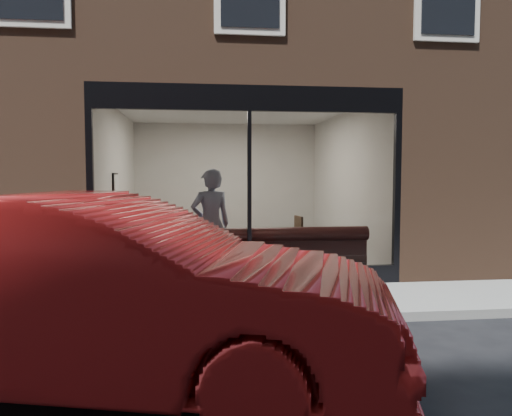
{
  "coord_description": "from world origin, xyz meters",
  "views": [
    {
      "loc": [
        -0.86,
        -5.83,
        1.81
      ],
      "look_at": [
        0.15,
        2.4,
        1.24
      ],
      "focal_mm": 35.0,
      "sensor_mm": 36.0,
      "label": 1
    }
  ],
  "objects": [
    {
      "name": "kerb_near",
      "position": [
        0.0,
        -0.05,
        0.06
      ],
      "size": [
        40.0,
        0.1,
        0.12
      ],
      "primitive_type": "cube",
      "color": "gray",
      "rests_on": "ground"
    },
    {
      "name": "cafe_wall_right",
      "position": [
        2.49,
        5.0,
        1.6
      ],
      "size": [
        0.0,
        6.0,
        6.0
      ],
      "primitive_type": "plane",
      "rotation": [
        1.57,
        0.0,
        -1.57
      ],
      "color": "silver",
      "rests_on": "ground"
    },
    {
      "name": "cafe_floor",
      "position": [
        0.0,
        5.0,
        0.02
      ],
      "size": [
        6.0,
        6.0,
        0.0
      ],
      "primitive_type": "plane",
      "color": "#2D2D30",
      "rests_on": "ground"
    },
    {
      "name": "parked_car",
      "position": [
        -1.65,
        -1.56,
        0.82
      ],
      "size": [
        5.26,
        2.99,
        1.64
      ],
      "primitive_type": "imported",
      "rotation": [
        0.0,
        0.0,
        1.3
      ],
      "color": "#A51919",
      "rests_on": "ground"
    },
    {
      "name": "sidewalk_near",
      "position": [
        0.0,
        1.0,
        0.01
      ],
      "size": [
        40.0,
        2.0,
        0.01
      ],
      "primitive_type": "cube",
      "color": "gray",
      "rests_on": "ground"
    },
    {
      "name": "host_building_backfill",
      "position": [
        0.0,
        11.0,
        1.6
      ],
      "size": [
        5.0,
        6.0,
        3.2
      ],
      "primitive_type": "cube",
      "color": "brown",
      "rests_on": "ground"
    },
    {
      "name": "cafe_table_left",
      "position": [
        -1.43,
        3.0,
        0.74
      ],
      "size": [
        0.7,
        0.7,
        0.04
      ],
      "primitive_type": "cube",
      "rotation": [
        0.0,
        0.0,
        0.32
      ],
      "color": "#311C13",
      "rests_on": "cafe_floor"
    },
    {
      "name": "ground",
      "position": [
        0.0,
        0.0,
        0.0
      ],
      "size": [
        120.0,
        120.0,
        0.0
      ],
      "primitive_type": "plane",
      "color": "black",
      "rests_on": "ground"
    },
    {
      "name": "host_building_pier_left",
      "position": [
        -3.75,
        8.0,
        1.6
      ],
      "size": [
        2.5,
        12.0,
        3.2
      ],
      "primitive_type": "cube",
      "color": "brown",
      "rests_on": "ground"
    },
    {
      "name": "storefront_glass",
      "position": [
        0.0,
        2.02,
        1.55
      ],
      "size": [
        4.8,
        0.0,
        4.8
      ],
      "primitive_type": "plane",
      "rotation": [
        1.57,
        0.0,
        0.0
      ],
      "color": "white",
      "rests_on": "storefront_kick"
    },
    {
      "name": "cafe_wall_back",
      "position": [
        0.0,
        7.99,
        1.6
      ],
      "size": [
        5.0,
        0.0,
        5.0
      ],
      "primitive_type": "plane",
      "rotation": [
        1.57,
        0.0,
        0.0
      ],
      "color": "silver",
      "rests_on": "ground"
    },
    {
      "name": "host_building_pier_right",
      "position": [
        3.75,
        8.0,
        1.6
      ],
      "size": [
        2.5,
        12.0,
        3.2
      ],
      "primitive_type": "cube",
      "color": "brown",
      "rests_on": "ground"
    },
    {
      "name": "storefront_header",
      "position": [
        0.0,
        2.05,
        3.0
      ],
      "size": [
        5.0,
        0.1,
        0.4
      ],
      "primitive_type": "cube",
      "color": "black",
      "rests_on": "host_building_upper"
    },
    {
      "name": "cafe_chair_right",
      "position": [
        1.06,
        4.15,
        0.24
      ],
      "size": [
        0.48,
        0.48,
        0.04
      ],
      "primitive_type": "cube",
      "rotation": [
        0.0,
        0.0,
        3.29
      ],
      "color": "#311C13",
      "rests_on": "cafe_floor"
    },
    {
      "name": "cafe_chair_left",
      "position": [
        -1.09,
        4.14,
        0.24
      ],
      "size": [
        0.51,
        0.51,
        0.04
      ],
      "primitive_type": "cube",
      "rotation": [
        0.0,
        0.0,
        3.31
      ],
      "color": "#311C13",
      "rests_on": "cafe_floor"
    },
    {
      "name": "cafe_ceiling",
      "position": [
        0.0,
        5.0,
        3.19
      ],
      "size": [
        6.0,
        6.0,
        0.0
      ],
      "primitive_type": "plane",
      "rotation": [
        3.14,
        0.0,
        0.0
      ],
      "color": "white",
      "rests_on": "host_building_upper"
    },
    {
      "name": "person",
      "position": [
        -0.6,
        2.7,
        0.95
      ],
      "size": [
        0.78,
        0.61,
        1.9
      ],
      "primitive_type": "imported",
      "rotation": [
        0.0,
        0.0,
        3.38
      ],
      "color": "#8C97B6",
      "rests_on": "cafe_floor"
    },
    {
      "name": "storefront_mullion",
      "position": [
        0.0,
        2.05,
        1.55
      ],
      "size": [
        0.06,
        0.1,
        2.5
      ],
      "primitive_type": "cube",
      "color": "black",
      "rests_on": "storefront_kick"
    },
    {
      "name": "storefront_kick",
      "position": [
        0.0,
        2.05,
        0.15
      ],
      "size": [
        5.0,
        0.1,
        0.3
      ],
      "primitive_type": "cube",
      "color": "black",
      "rests_on": "ground"
    },
    {
      "name": "banquette",
      "position": [
        0.0,
        2.45,
        0.23
      ],
      "size": [
        4.0,
        0.55,
        0.45
      ],
      "primitive_type": "cube",
      "color": "#331212",
      "rests_on": "cafe_floor"
    },
    {
      "name": "cafe_wall_left",
      "position": [
        -2.49,
        5.0,
        1.6
      ],
      "size": [
        0.0,
        6.0,
        6.0
      ],
      "primitive_type": "plane",
      "rotation": [
        1.57,
        0.0,
        1.57
      ],
      "color": "silver",
      "rests_on": "ground"
    },
    {
      "name": "wall_poster",
      "position": [
        -2.45,
        4.58,
        1.44
      ],
      "size": [
        0.02,
        0.54,
        0.71
      ],
      "primitive_type": "cube",
      "color": "white",
      "rests_on": "cafe_wall_left"
    },
    {
      "name": "cafe_table_right",
      "position": [
        1.12,
        3.1,
        0.74
      ],
      "size": [
        0.69,
        0.69,
        0.04
      ],
      "primitive_type": "cube",
      "rotation": [
        0.0,
        0.0,
        0.0
      ],
      "color": "#311C13",
      "rests_on": "cafe_floor"
    }
  ]
}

